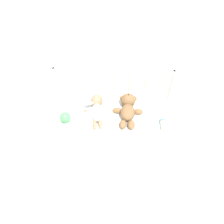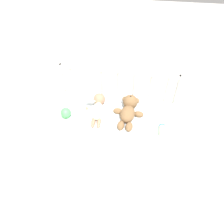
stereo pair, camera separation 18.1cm
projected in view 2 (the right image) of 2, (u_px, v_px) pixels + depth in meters
The scene contains 8 objects.
ground_plane at pixel (112, 149), 2.21m from camera, with size 12.00×12.00×0.00m, color silver.
crib_mattress at pixel (112, 134), 2.04m from camera, with size 1.20×0.59×0.50m.
crib_rail at pixel (117, 90), 2.04m from camera, with size 1.20×0.04×0.82m.
blanket at pixel (113, 116), 1.87m from camera, with size 0.78×0.51×0.01m.
teddy_bear at pixel (129, 110), 1.85m from camera, with size 0.29×0.41×0.14m.
baby at pixel (98, 107), 1.89m from camera, with size 0.27×0.40×0.12m.
baby_bottle at pixel (162, 129), 1.72m from camera, with size 0.05×0.14×0.05m.
toy_ball at pixel (66, 113), 1.84m from camera, with size 0.10×0.10×0.10m.
Camera 2 is at (0.23, -1.30, 1.82)m, focal length 32.00 mm.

